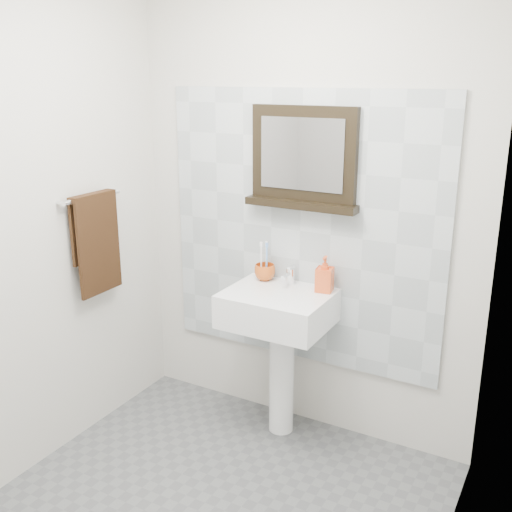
{
  "coord_description": "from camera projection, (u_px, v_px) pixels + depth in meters",
  "views": [
    {
      "loc": [
        1.33,
        -1.79,
        1.96
      ],
      "look_at": [
        0.02,
        0.55,
        1.15
      ],
      "focal_mm": 42.0,
      "sensor_mm": 36.0,
      "label": 1
    }
  ],
  "objects": [
    {
      "name": "back_wall",
      "position": [
        302.0,
        212.0,
        3.24
      ],
      "size": [
        2.0,
        0.01,
        2.5
      ],
      "primitive_type": "cube",
      "color": "beige",
      "rests_on": "ground"
    },
    {
      "name": "left_wall",
      "position": [
        8.0,
        234.0,
        2.79
      ],
      "size": [
        0.01,
        2.2,
        2.5
      ],
      "primitive_type": "cube",
      "color": "beige",
      "rests_on": "ground"
    },
    {
      "name": "right_wall",
      "position": [
        445.0,
        315.0,
        1.85
      ],
      "size": [
        0.01,
        2.2,
        2.5
      ],
      "primitive_type": "cube",
      "color": "beige",
      "rests_on": "ground"
    },
    {
      "name": "splashback",
      "position": [
        301.0,
        230.0,
        3.26
      ],
      "size": [
        1.6,
        0.02,
        1.5
      ],
      "primitive_type": "cube",
      "color": "#ACB6BB",
      "rests_on": "back_wall"
    },
    {
      "name": "pedestal_sink",
      "position": [
        279.0,
        324.0,
        3.23
      ],
      "size": [
        0.55,
        0.44,
        0.96
      ],
      "color": "white",
      "rests_on": "ground"
    },
    {
      "name": "toothbrush_cup",
      "position": [
        265.0,
        272.0,
        3.34
      ],
      "size": [
        0.14,
        0.14,
        0.09
      ],
      "primitive_type": "imported",
      "rotation": [
        0.0,
        0.0,
        0.3
      ],
      "color": "#BE4E16",
      "rests_on": "pedestal_sink"
    },
    {
      "name": "toothbrushes",
      "position": [
        265.0,
        259.0,
        3.32
      ],
      "size": [
        0.05,
        0.04,
        0.21
      ],
      "color": "white",
      "rests_on": "toothbrush_cup"
    },
    {
      "name": "soap_dispenser",
      "position": [
        325.0,
        274.0,
        3.15
      ],
      "size": [
        0.1,
        0.1,
        0.19
      ],
      "primitive_type": "imported",
      "rotation": [
        0.0,
        0.0,
        0.16
      ],
      "color": "red",
      "rests_on": "pedestal_sink"
    },
    {
      "name": "framed_mirror",
      "position": [
        304.0,
        160.0,
        3.11
      ],
      "size": [
        0.62,
        0.11,
        0.53
      ],
      "color": "black",
      "rests_on": "back_wall"
    },
    {
      "name": "towel_bar",
      "position": [
        92.0,
        197.0,
        3.16
      ],
      "size": [
        0.07,
        0.4,
        0.03
      ],
      "color": "silver",
      "rests_on": "left_wall"
    },
    {
      "name": "hand_towel",
      "position": [
        96.0,
        236.0,
        3.21
      ],
      "size": [
        0.06,
        0.3,
        0.55
      ],
      "color": "black",
      "rests_on": "towel_bar"
    }
  ]
}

